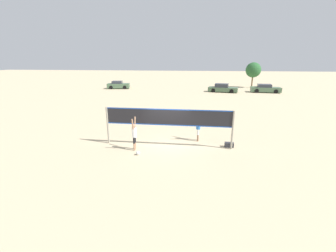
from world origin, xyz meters
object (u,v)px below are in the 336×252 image
(volleyball, at_px, (138,153))
(parked_car_near, at_px, (118,85))
(volleyball_net, at_px, (168,120))
(player_blocker, at_px, (198,126))
(gear_bag, at_px, (229,145))
(parked_car_far, at_px, (223,88))
(tree_left_cluster, at_px, (253,70))
(parked_car_mid, at_px, (265,89))
(player_spiker, at_px, (134,133))

(volleyball, xyz_separation_m, parked_car_near, (-11.48, 29.26, 0.53))
(volleyball_net, relative_size, parked_car_near, 1.83)
(player_blocker, bearing_deg, gear_bag, 64.86)
(volleyball_net, height_order, parked_car_far, volleyball_net)
(volleyball, height_order, tree_left_cluster, tree_left_cluster)
(volleyball_net, bearing_deg, parked_car_mid, 63.78)
(player_spiker, relative_size, parked_car_near, 0.46)
(player_spiker, relative_size, player_blocker, 1.00)
(parked_car_near, xyz_separation_m, parked_car_mid, (25.72, -1.81, -0.03))
(volleyball, xyz_separation_m, tree_left_cluster, (13.54, 34.06, 3.20))
(volleyball_net, bearing_deg, player_blocker, 33.04)
(parked_car_far, xyz_separation_m, tree_left_cluster, (6.21, 7.15, 2.69))
(player_blocker, xyz_separation_m, tree_left_cluster, (10.20, 31.27, 2.28))
(parked_car_mid, bearing_deg, parked_car_far, -169.16)
(tree_left_cluster, bearing_deg, player_spiker, -112.66)
(volleyball, bearing_deg, parked_car_far, 74.77)
(volleyball_net, relative_size, parked_car_mid, 1.62)
(parked_car_near, relative_size, tree_left_cluster, 0.90)
(parked_car_near, distance_m, tree_left_cluster, 25.62)
(player_blocker, height_order, tree_left_cluster, tree_left_cluster)
(volleyball_net, relative_size, tree_left_cluster, 1.65)
(volleyball_net, height_order, tree_left_cluster, tree_left_cluster)
(volleyball_net, relative_size, player_spiker, 3.95)
(gear_bag, relative_size, parked_car_near, 0.12)
(parked_car_mid, bearing_deg, player_spiker, -112.30)
(parked_car_mid, relative_size, parked_car_far, 0.97)
(volleyball_net, height_order, player_spiker, volleyball_net)
(player_spiker, height_order, volleyball, player_spiker)
(volleyball, height_order, parked_car_far, parked_car_far)
(gear_bag, height_order, parked_car_far, parked_car_far)
(tree_left_cluster, bearing_deg, gear_bag, -104.42)
(player_spiker, bearing_deg, parked_car_far, -16.40)
(parked_car_near, distance_m, parked_car_mid, 25.79)
(volleyball_net, xyz_separation_m, parked_car_mid, (12.74, 25.86, -1.06))
(volleyball, height_order, parked_car_mid, parked_car_mid)
(parked_car_near, bearing_deg, player_spiker, -78.74)
(parked_car_near, relative_size, parked_car_far, 0.86)
(tree_left_cluster, bearing_deg, parked_car_far, -131.01)
(player_blocker, height_order, volleyball, player_blocker)
(tree_left_cluster, bearing_deg, player_blocker, -108.06)
(volleyball_net, height_order, parked_car_near, volleyball_net)
(volleyball, relative_size, parked_car_near, 0.05)
(tree_left_cluster, bearing_deg, parked_car_mid, -83.97)
(volleyball, relative_size, gear_bag, 0.43)
(volleyball, bearing_deg, player_spiker, 118.44)
(volleyball_net, bearing_deg, parked_car_near, 115.14)
(parked_car_far, bearing_deg, volleyball, -93.18)
(volleyball_net, xyz_separation_m, player_spiker, (-1.89, -0.88, -0.64))
(parked_car_far, bearing_deg, parked_car_near, -175.07)
(player_blocker, relative_size, parked_car_far, 0.40)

